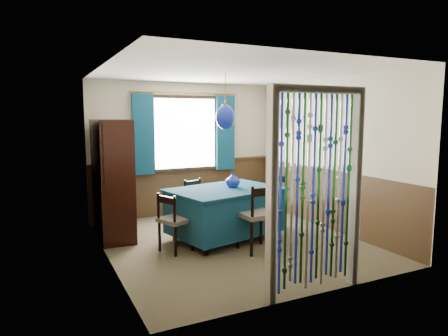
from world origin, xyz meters
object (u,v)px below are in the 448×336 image
vase_sideboard (110,169)px  pendant_lamp (225,117)px  chair_far (198,203)px  chair_right (270,200)px  sideboard (112,196)px  chair_near (258,215)px  bowl_shelf (119,157)px  vase_table (233,180)px  chair_left (174,220)px  dining_table (225,210)px

vase_sideboard → pendant_lamp: bearing=-43.5°
chair_far → chair_right: bearing=131.2°
sideboard → vase_sideboard: 0.54m
chair_near → sideboard: sideboard is taller
chair_near → chair_far: chair_near is taller
sideboard → bowl_shelf: (0.06, -0.34, 0.65)m
sideboard → vase_table: bearing=-27.1°
chair_right → pendant_lamp: pendant_lamp is taller
bowl_shelf → chair_left: bearing=-56.9°
dining_table → chair_left: size_ratio=2.22×
chair_far → vase_sideboard: vase_sideboard is taller
dining_table → chair_near: chair_near is taller
pendant_lamp → bowl_shelf: 1.70m
chair_far → sideboard: (-1.35, 0.29, 0.18)m
chair_left → pendant_lamp: (0.89, 0.21, 1.42)m
dining_table → pendant_lamp: 1.41m
chair_far → vase_table: size_ratio=3.87×
chair_left → dining_table: bearing=80.1°
chair_right → sideboard: size_ratio=0.51×
chair_far → chair_right: size_ratio=0.89×
chair_far → vase_table: 0.85m
chair_right → pendant_lamp: size_ratio=1.13×
vase_sideboard → chair_far: bearing=-27.6°
dining_table → chair_left: 0.91m
chair_near → sideboard: 2.38m
pendant_lamp → vase_sideboard: bearing=136.5°
chair_far → vase_sideboard: 1.56m
chair_far → chair_left: same height
chair_right → vase_sideboard: size_ratio=5.01×
dining_table → sideboard: sideboard is taller
vase_table → bowl_shelf: bowl_shelf is taller
bowl_shelf → vase_sideboard: bearing=90.0°
chair_near → vase_sideboard: (-1.62, 2.07, 0.50)m
sideboard → dining_table: bearing=-31.0°
sideboard → bowl_shelf: 0.73m
dining_table → vase_sideboard: (-1.45, 1.38, 0.55)m
dining_table → bowl_shelf: (-1.45, 0.65, 0.82)m
dining_table → chair_left: bearing=-179.4°
chair_right → bowl_shelf: bearing=58.6°
chair_far → bowl_shelf: 1.54m
chair_far → vase_sideboard: bearing=-49.0°
vase_table → bowl_shelf: (-1.61, 0.60, 0.38)m
vase_table → pendant_lamp: bearing=-160.6°
dining_table → chair_right: chair_right is taller
sideboard → vase_sideboard: sideboard is taller
pendant_lamp → chair_right: bearing=9.4°
vase_table → chair_far: bearing=116.0°
chair_far → chair_near: bearing=81.9°
sideboard → bowl_shelf: size_ratio=8.79×
chair_near → chair_far: size_ratio=1.15×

